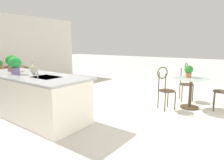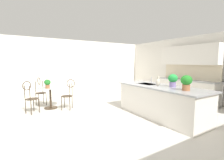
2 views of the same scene
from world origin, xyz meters
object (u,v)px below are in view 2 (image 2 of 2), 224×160
(chair_by_island, at_px, (40,90))
(vase_on_counter, at_px, (158,82))
(potted_plant_on_table, at_px, (47,83))
(potted_plant_counter_far, at_px, (186,82))
(bistro_table, at_px, (50,96))
(chair_toward_desk, at_px, (30,96))
(chair_near_window, at_px, (68,93))
(potted_plant_counter_near, at_px, (173,80))

(chair_by_island, xyz_separation_m, vase_on_counter, (3.26, 2.79, 0.46))
(potted_plant_on_table, xyz_separation_m, potted_plant_counter_far, (3.36, 2.65, 0.23))
(bistro_table, relative_size, potted_plant_counter_far, 2.11)
(chair_by_island, distance_m, potted_plant_on_table, 0.88)
(chair_by_island, xyz_separation_m, chair_toward_desk, (0.99, -0.41, 0.00))
(bistro_table, xyz_separation_m, chair_toward_desk, (0.29, -0.65, 0.13))
(chair_toward_desk, bearing_deg, chair_near_window, 82.08)
(chair_near_window, relative_size, potted_plant_on_table, 3.53)
(chair_toward_desk, relative_size, potted_plant_on_table, 3.53)
(chair_by_island, distance_m, potted_plant_counter_far, 5.04)
(bistro_table, bearing_deg, potted_plant_counter_near, 43.49)
(bistro_table, xyz_separation_m, chair_by_island, (-0.70, -0.24, 0.13))
(bistro_table, bearing_deg, chair_toward_desk, -65.82)
(chair_by_island, distance_m, potted_plant_counter_near, 4.72)
(chair_toward_desk, height_order, vase_on_counter, vase_on_counter)
(chair_near_window, xyz_separation_m, potted_plant_on_table, (-0.35, -0.60, 0.34))
(potted_plant_counter_far, xyz_separation_m, potted_plant_counter_near, (-0.55, 0.21, -0.01))
(potted_plant_counter_near, xyz_separation_m, vase_on_counter, (-0.35, -0.21, -0.10))
(chair_toward_desk, bearing_deg, vase_on_counter, 54.73)
(chair_near_window, distance_m, chair_toward_desk, 1.17)
(bistro_table, relative_size, potted_plant_on_table, 2.71)
(potted_plant_on_table, distance_m, vase_on_counter, 3.62)
(chair_by_island, bearing_deg, potted_plant_counter_near, 39.72)
(potted_plant_on_table, bearing_deg, chair_near_window, 59.72)
(potted_plant_on_table, relative_size, potted_plant_counter_far, 0.78)
(potted_plant_on_table, xyz_separation_m, potted_plant_counter_near, (2.81, 2.86, 0.22))
(potted_plant_on_table, distance_m, potted_plant_counter_far, 4.28)
(chair_near_window, bearing_deg, potted_plant_on_table, -120.28)
(potted_plant_on_table, relative_size, vase_on_counter, 1.03)
(chair_by_island, distance_m, vase_on_counter, 4.31)
(chair_by_island, relative_size, potted_plant_counter_near, 2.86)
(potted_plant_on_table, bearing_deg, chair_by_island, -170.06)
(chair_near_window, xyz_separation_m, vase_on_counter, (2.11, 2.05, 0.46))
(chair_near_window, xyz_separation_m, potted_plant_counter_far, (3.01, 2.05, 0.56))
(bistro_table, bearing_deg, chair_near_window, 48.13)
(potted_plant_counter_near, height_order, vase_on_counter, potted_plant_counter_near)
(potted_plant_on_table, height_order, vase_on_counter, vase_on_counter)
(chair_near_window, distance_m, potted_plant_counter_far, 3.68)
(potted_plant_counter_far, distance_m, vase_on_counter, 0.91)
(chair_near_window, bearing_deg, potted_plant_counter_far, 34.24)
(bistro_table, distance_m, chair_near_window, 0.69)
(chair_by_island, height_order, vase_on_counter, vase_on_counter)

